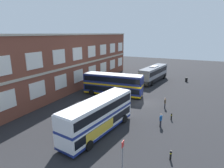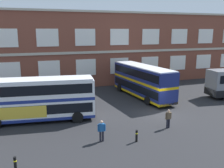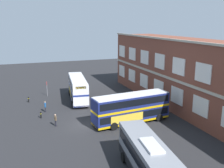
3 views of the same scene
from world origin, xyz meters
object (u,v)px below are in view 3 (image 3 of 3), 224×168
Objects in this scene: safety_bollard_west at (29,100)px; waiting_passenger at (55,120)px; safety_bollard_east at (41,115)px; double_decker_near at (78,88)px; touring_coach at (151,165)px; second_passenger at (45,106)px; bus_stand_flag at (47,88)px; double_decker_middle at (131,108)px.

waiting_passenger is at bearing 12.67° from safety_bollard_west.
waiting_passenger reaches higher than safety_bollard_east.
touring_coach is (26.94, 0.04, -0.24)m from double_decker_near.
safety_bollard_east is (-19.78, -7.23, -1.42)m from touring_coach.
touring_coach is at bearing 0.09° from double_decker_near.
safety_bollard_east is at bearing -45.11° from double_decker_near.
waiting_passenger is 12.76m from safety_bollard_west.
touring_coach is at bearing 20.08° from safety_bollard_east.
waiting_passenger is 1.79× the size of safety_bollard_west.
waiting_passenger is 1.00× the size of second_passenger.
double_decker_near is 6.61× the size of waiting_passenger.
second_passenger is 2.73m from safety_bollard_east.
second_passenger reaches higher than safety_bollard_west.
touring_coach is at bearing 8.88° from bus_stand_flag.
double_decker_middle is (13.31, 4.41, 0.00)m from double_decker_near.
bus_stand_flag is at bearing -152.51° from double_decker_middle.
bus_stand_flag is (-31.49, -4.92, -0.27)m from touring_coach.
safety_bollard_east is (-3.77, -1.56, -0.44)m from waiting_passenger.
waiting_passenger is 6.32m from second_passenger.
second_passenger is at bearing -53.43° from double_decker_near.
double_decker_middle is 6.59× the size of second_passenger.
second_passenger is 6.54m from safety_bollard_west.
touring_coach is 12.88× the size of safety_bollard_east.
second_passenger is (4.64, -6.25, -1.22)m from double_decker_near.
second_passenger is at bearing -129.10° from double_decker_middle.
double_decker_middle is 20.14m from bus_stand_flag.
double_decker_near reaches higher than touring_coach.
bus_stand_flag reaches higher than waiting_passenger.
double_decker_near is at bearing 79.84° from safety_bollard_west.
touring_coach is 12.88× the size of safety_bollard_west.
safety_bollard_east is at bearing -117.90° from double_decker_middle.
double_decker_middle is at bearing 62.10° from safety_bollard_east.
waiting_passenger is 4.10m from safety_bollard_east.
touring_coach is 29.72m from safety_bollard_west.
second_passenger is 1.79× the size of safety_bollard_west.
safety_bollard_west is 1.00× the size of safety_bollard_east.
double_decker_middle is 13.80m from second_passenger.
waiting_passenger and second_passenger have the same top height.
waiting_passenger is at bearing 5.63° from second_passenger.
double_decker_middle is 19.68m from safety_bollard_west.
safety_bollard_east is (8.67, 1.24, 0.00)m from safety_bollard_west.
double_decker_middle reaches higher than second_passenger.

